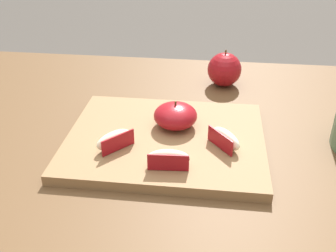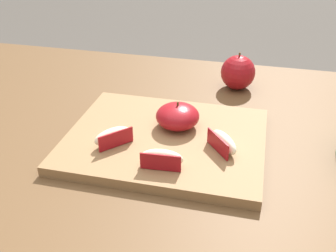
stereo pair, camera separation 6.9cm
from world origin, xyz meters
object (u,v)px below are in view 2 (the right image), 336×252
Objects in this scene: apple_wedge_right at (113,136)px; apple_wedge_front at (162,158)px; apple_half_skin_up at (178,116)px; whole_apple_red_delicious at (238,72)px; cutting_board at (168,140)px; apple_wedge_left at (223,142)px.

apple_wedge_right is 0.11m from apple_wedge_front.
apple_half_skin_up is 0.25m from whole_apple_red_delicious.
apple_half_skin_up reaches higher than apple_wedge_front.
apple_wedge_front is (0.01, -0.09, 0.02)m from cutting_board.
whole_apple_red_delicious reaches higher than apple_wedge_left.
apple_wedge_front is at bearing -103.56° from whole_apple_red_delicious.
apple_wedge_front is 0.37m from whole_apple_red_delicious.
apple_wedge_front is at bearing -88.90° from apple_half_skin_up.
apple_wedge_right is at bearing 155.99° from apple_wedge_front.
whole_apple_red_delicious is (0.10, 0.27, 0.03)m from cutting_board.
whole_apple_red_delicious is at bearing 59.89° from apple_wedge_right.
apple_wedge_left is at bearing -12.12° from cutting_board.
cutting_board is 0.29m from whole_apple_red_delicious.
cutting_board is at bearing 97.39° from apple_wedge_front.
whole_apple_red_delicious is (-0.00, 0.29, 0.01)m from apple_wedge_left.
apple_wedge_left is (0.10, -0.02, 0.02)m from cutting_board.
apple_half_skin_up reaches higher than apple_wedge_right.
apple_wedge_front is at bearing -24.01° from apple_wedge_right.
cutting_board is at bearing -110.12° from whole_apple_red_delicious.
apple_wedge_front is (-0.09, -0.07, 0.00)m from apple_wedge_left.
apple_wedge_right reaches higher than cutting_board.
whole_apple_red_delicious is (0.09, 0.23, -0.00)m from apple_half_skin_up.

